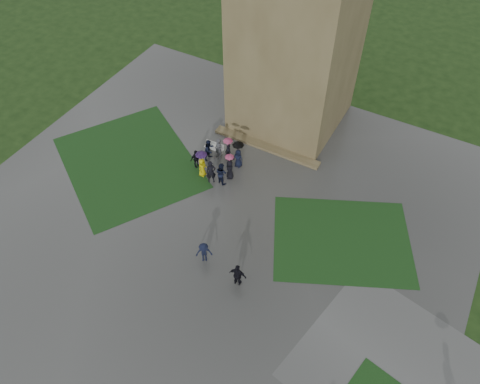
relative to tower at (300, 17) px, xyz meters
The scene contains 10 objects.
ground 17.49m from the tower, 90.00° to the right, with size 120.00×120.00×0.00m, color black.
plaza 15.81m from the tower, 90.00° to the right, with size 34.00×34.00×0.02m, color #373735.
lawn_inset_left 16.55m from the tower, 127.69° to the right, with size 11.00×9.00×0.01m, color black.
lawn_inset_right 15.90m from the tower, 49.64° to the right, with size 9.00×7.00×0.01m, color black.
tower is the anchor object (origin of this frame).
tower_plinth 9.90m from the tower, 90.00° to the right, with size 9.00×0.80×0.22m, color brown.
bench 11.39m from the tower, 116.22° to the right, with size 1.56×0.54×0.89m.
visitor_cluster 11.69m from the tower, 104.06° to the right, with size 3.70×3.25×2.36m.
pedestrian_mid 17.81m from the tower, 85.18° to the right, with size 1.05×0.54×1.63m, color black.
pedestrian_near 18.58m from the tower, 76.03° to the right, with size 1.10×0.62×1.87m, color black.
Camera 1 is at (11.50, -14.41, 25.31)m, focal length 35.00 mm.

